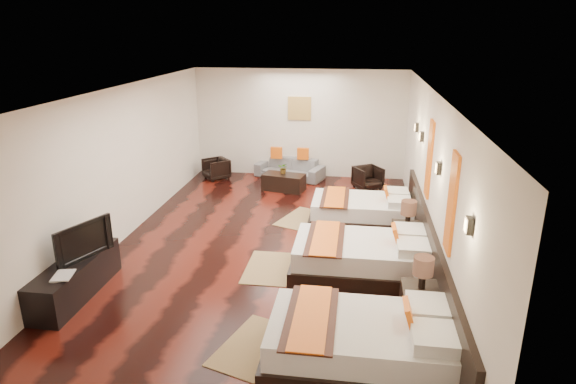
% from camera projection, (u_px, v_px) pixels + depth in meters
% --- Properties ---
extents(floor, '(5.50, 9.50, 0.01)m').
position_uv_depth(floor, '(267.00, 249.00, 8.86)').
color(floor, black).
rests_on(floor, ground).
extents(ceiling, '(5.50, 9.50, 0.01)m').
position_uv_depth(ceiling, '(265.00, 92.00, 7.97)').
color(ceiling, white).
rests_on(ceiling, floor).
extents(back_wall, '(5.50, 0.01, 2.80)m').
position_uv_depth(back_wall, '(299.00, 124.00, 12.87)').
color(back_wall, silver).
rests_on(back_wall, floor).
extents(left_wall, '(0.01, 9.50, 2.80)m').
position_uv_depth(left_wall, '(114.00, 168.00, 8.78)').
color(left_wall, silver).
rests_on(left_wall, floor).
extents(right_wall, '(0.01, 9.50, 2.80)m').
position_uv_depth(right_wall, '(431.00, 182.00, 8.04)').
color(right_wall, silver).
rests_on(right_wall, floor).
extents(headboard_panel, '(0.08, 6.60, 0.90)m').
position_uv_depth(headboard_panel, '(430.00, 256.00, 7.60)').
color(headboard_panel, black).
rests_on(headboard_panel, floor).
extents(bed_near, '(2.24, 1.41, 0.86)m').
position_uv_depth(bed_near, '(363.00, 342.00, 5.77)').
color(bed_near, black).
rests_on(bed_near, floor).
extents(bed_mid, '(2.23, 1.40, 0.85)m').
position_uv_depth(bed_mid, '(363.00, 256.00, 7.94)').
color(bed_mid, black).
rests_on(bed_mid, floor).
extents(bed_far, '(2.06, 1.30, 0.79)m').
position_uv_depth(bed_far, '(363.00, 210.00, 9.98)').
color(bed_far, black).
rests_on(bed_far, floor).
extents(nightstand_a, '(0.50, 0.50, 0.99)m').
position_uv_depth(nightstand_a, '(420.00, 301.00, 6.53)').
color(nightstand_a, black).
rests_on(nightstand_a, floor).
extents(nightstand_b, '(0.50, 0.50, 0.99)m').
position_uv_depth(nightstand_b, '(406.00, 236.00, 8.57)').
color(nightstand_b, black).
rests_on(nightstand_b, floor).
extents(jute_mat_near, '(1.08, 1.37, 0.01)m').
position_uv_depth(jute_mat_near, '(255.00, 346.00, 6.16)').
color(jute_mat_near, '#93764A').
rests_on(jute_mat_near, floor).
extents(jute_mat_mid, '(0.75, 1.20, 0.01)m').
position_uv_depth(jute_mat_mid, '(269.00, 268.00, 8.17)').
color(jute_mat_mid, '#93764A').
rests_on(jute_mat_mid, floor).
extents(jute_mat_far, '(1.13, 1.39, 0.01)m').
position_uv_depth(jute_mat_far, '(302.00, 219.00, 10.26)').
color(jute_mat_far, '#93764A').
rests_on(jute_mat_far, floor).
extents(tv_console, '(0.50, 1.80, 0.55)m').
position_uv_depth(tv_console, '(76.00, 278.00, 7.27)').
color(tv_console, black).
rests_on(tv_console, floor).
extents(tv, '(0.48, 0.95, 0.56)m').
position_uv_depth(tv, '(80.00, 240.00, 7.24)').
color(tv, black).
rests_on(tv, tv_console).
extents(book, '(0.33, 0.39, 0.03)m').
position_uv_depth(book, '(53.00, 276.00, 6.72)').
color(book, black).
rests_on(book, tv_console).
extents(figurine, '(0.40, 0.40, 0.34)m').
position_uv_depth(figurine, '(100.00, 229.00, 7.89)').
color(figurine, brown).
rests_on(figurine, tv_console).
extents(sofa, '(1.91, 1.22, 0.52)m').
position_uv_depth(sofa, '(290.00, 168.00, 12.98)').
color(sofa, slate).
rests_on(sofa, floor).
extents(armchair_left, '(0.83, 0.83, 0.54)m').
position_uv_depth(armchair_left, '(216.00, 169.00, 12.90)').
color(armchair_left, black).
rests_on(armchair_left, floor).
extents(armchair_right, '(0.83, 0.83, 0.56)m').
position_uv_depth(armchair_right, '(368.00, 178.00, 12.10)').
color(armchair_right, black).
rests_on(armchair_right, floor).
extents(coffee_table, '(1.08, 0.70, 0.40)m').
position_uv_depth(coffee_table, '(284.00, 182.00, 12.03)').
color(coffee_table, black).
rests_on(coffee_table, floor).
extents(table_plant, '(0.27, 0.24, 0.27)m').
position_uv_depth(table_plant, '(284.00, 168.00, 11.98)').
color(table_plant, '#255C1E').
rests_on(table_plant, coffee_table).
extents(orange_panel_a, '(0.04, 0.40, 1.30)m').
position_uv_depth(orange_panel_a, '(452.00, 203.00, 6.16)').
color(orange_panel_a, '#D86014').
rests_on(orange_panel_a, right_wall).
extents(orange_panel_b, '(0.04, 0.40, 1.30)m').
position_uv_depth(orange_panel_b, '(429.00, 159.00, 8.23)').
color(orange_panel_b, '#D86014').
rests_on(orange_panel_b, right_wall).
extents(sconce_near, '(0.07, 0.12, 0.18)m').
position_uv_depth(sconce_near, '(469.00, 225.00, 5.09)').
color(sconce_near, black).
rests_on(sconce_near, right_wall).
extents(sconce_mid, '(0.07, 0.12, 0.18)m').
position_uv_depth(sconce_mid, '(438.00, 168.00, 7.15)').
color(sconce_mid, black).
rests_on(sconce_mid, right_wall).
extents(sconce_far, '(0.07, 0.12, 0.18)m').
position_uv_depth(sconce_far, '(421.00, 137.00, 9.22)').
color(sconce_far, black).
rests_on(sconce_far, right_wall).
extents(sconce_lounge, '(0.07, 0.12, 0.18)m').
position_uv_depth(sconce_lounge, '(416.00, 127.00, 10.06)').
color(sconce_lounge, black).
rests_on(sconce_lounge, right_wall).
extents(gold_artwork, '(0.60, 0.04, 0.60)m').
position_uv_depth(gold_artwork, '(299.00, 108.00, 12.72)').
color(gold_artwork, '#AD873F').
rests_on(gold_artwork, back_wall).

